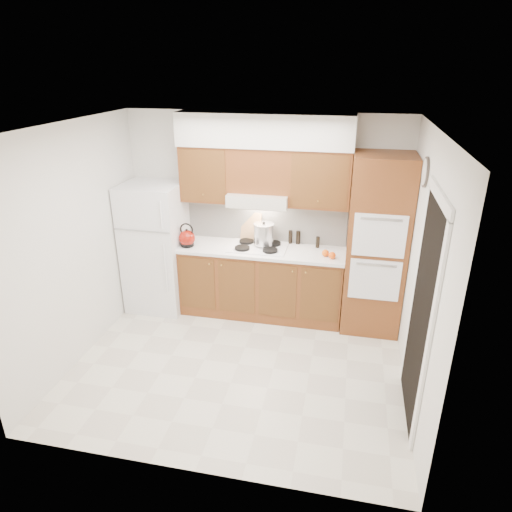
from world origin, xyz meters
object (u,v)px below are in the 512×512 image
at_px(kettle, 187,238).
at_px(fridge, 156,247).
at_px(stock_pot, 264,234).
at_px(oven_cabinet, 376,246).

bearing_deg(kettle, fridge, -179.02).
xyz_separation_m(fridge, stock_pot, (1.44, 0.14, 0.24)).
height_order(fridge, oven_cabinet, oven_cabinet).
bearing_deg(fridge, oven_cabinet, 0.70).
xyz_separation_m(oven_cabinet, kettle, (-2.37, -0.11, -0.05)).
bearing_deg(fridge, stock_pot, 5.45).
relative_size(oven_cabinet, kettle, 10.53).
bearing_deg(oven_cabinet, fridge, -179.30).
bearing_deg(stock_pot, oven_cabinet, -4.18).
distance_m(oven_cabinet, kettle, 2.37).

